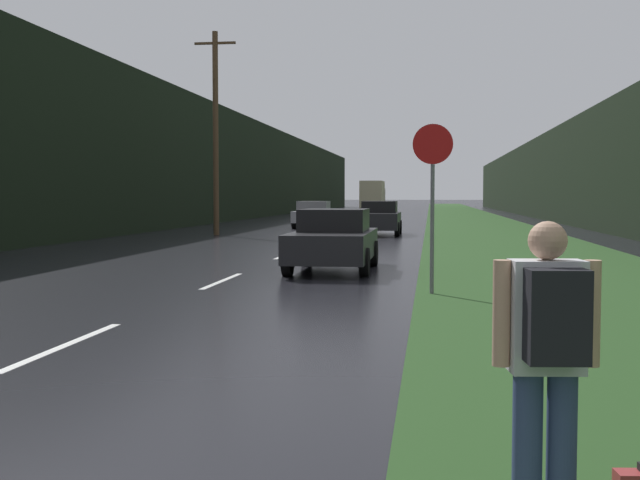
{
  "coord_description": "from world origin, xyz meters",
  "views": [
    {
      "loc": [
        4.16,
        -2.13,
        1.73
      ],
      "look_at": [
        1.91,
        14.1,
        0.81
      ],
      "focal_mm": 45.0,
      "sensor_mm": 36.0,
      "label": 1
    }
  ],
  "objects_px": {
    "car_passing_near": "(334,240)",
    "car_oncoming": "(314,214)",
    "car_passing_far": "(380,218)",
    "hitchhiker_with_backpack": "(548,353)",
    "delivery_truck": "(373,195)",
    "stop_sign": "(432,190)"
  },
  "relations": [
    {
      "from": "delivery_truck",
      "to": "car_passing_near",
      "type": "bearing_deg",
      "value": -86.67
    },
    {
      "from": "car_passing_near",
      "to": "car_oncoming",
      "type": "bearing_deg",
      "value": -80.64
    },
    {
      "from": "hitchhiker_with_backpack",
      "to": "car_oncoming",
      "type": "xyz_separation_m",
      "value": [
        -6.71,
        37.73,
        -0.2
      ]
    },
    {
      "from": "car_passing_far",
      "to": "stop_sign",
      "type": "bearing_deg",
      "value": 96.1
    },
    {
      "from": "hitchhiker_with_backpack",
      "to": "delivery_truck",
      "type": "bearing_deg",
      "value": 87.84
    },
    {
      "from": "hitchhiker_with_backpack",
      "to": "delivery_truck",
      "type": "distance_m",
      "value": 81.5
    },
    {
      "from": "car_passing_far",
      "to": "delivery_truck",
      "type": "relative_size",
      "value": 0.54
    },
    {
      "from": "car_passing_near",
      "to": "car_oncoming",
      "type": "height_order",
      "value": "car_oncoming"
    },
    {
      "from": "delivery_truck",
      "to": "car_oncoming",
      "type": "bearing_deg",
      "value": -90.0
    },
    {
      "from": "hitchhiker_with_backpack",
      "to": "delivery_truck",
      "type": "height_order",
      "value": "delivery_truck"
    },
    {
      "from": "hitchhiker_with_backpack",
      "to": "delivery_truck",
      "type": "relative_size",
      "value": 0.21
    },
    {
      "from": "stop_sign",
      "to": "delivery_truck",
      "type": "bearing_deg",
      "value": 94.91
    },
    {
      "from": "car_passing_near",
      "to": "car_oncoming",
      "type": "distance_m",
      "value": 24.0
    },
    {
      "from": "car_passing_near",
      "to": "car_passing_far",
      "type": "height_order",
      "value": "car_passing_far"
    },
    {
      "from": "hitchhiker_with_backpack",
      "to": "car_passing_near",
      "type": "relative_size",
      "value": 0.37
    },
    {
      "from": "car_passing_far",
      "to": "delivery_truck",
      "type": "height_order",
      "value": "delivery_truck"
    },
    {
      "from": "car_passing_far",
      "to": "car_passing_near",
      "type": "bearing_deg",
      "value": 90.0
    },
    {
      "from": "car_passing_near",
      "to": "delivery_truck",
      "type": "height_order",
      "value": "delivery_truck"
    },
    {
      "from": "hitchhiker_with_backpack",
      "to": "car_passing_near",
      "type": "distance_m",
      "value": 14.33
    },
    {
      "from": "car_oncoming",
      "to": "car_passing_near",
      "type": "bearing_deg",
      "value": -80.64
    },
    {
      "from": "car_passing_near",
      "to": "car_passing_far",
      "type": "bearing_deg",
      "value": -90.0
    },
    {
      "from": "car_oncoming",
      "to": "delivery_truck",
      "type": "bearing_deg",
      "value": 90.0
    }
  ]
}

